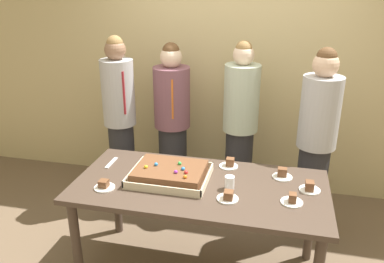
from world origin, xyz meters
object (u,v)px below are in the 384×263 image
(person_serving_front, at_px, (120,119))
(plated_slice_center_front, at_px, (229,164))
(party_table, at_px, (200,195))
(drink_cup_nearest, at_px, (230,183))
(plated_slice_near_left, at_px, (228,197))
(person_green_shirt_behind, at_px, (240,125))
(plated_slice_center_back, at_px, (310,188))
(sheet_cake, at_px, (170,173))
(plated_slice_far_left, at_px, (282,174))
(plated_slice_far_right, at_px, (104,186))
(plated_slice_near_right, at_px, (292,200))
(person_striped_tie_right, at_px, (172,122))
(cake_server_utensil, at_px, (111,163))
(person_far_right_suit, at_px, (316,142))

(person_serving_front, bearing_deg, plated_slice_center_front, 22.54)
(party_table, distance_m, drink_cup_nearest, 0.26)
(person_serving_front, bearing_deg, plated_slice_near_left, 7.88)
(drink_cup_nearest, height_order, person_serving_front, person_serving_front)
(drink_cup_nearest, bearing_deg, person_green_shirt_behind, 92.90)
(plated_slice_near_left, xyz_separation_m, plated_slice_center_back, (0.55, 0.25, 0.00))
(sheet_cake, distance_m, drink_cup_nearest, 0.46)
(plated_slice_center_front, bearing_deg, person_green_shirt_behind, 90.38)
(plated_slice_center_back, distance_m, drink_cup_nearest, 0.57)
(plated_slice_far_left, distance_m, plated_slice_far_right, 1.33)
(plated_slice_center_back, bearing_deg, party_table, -173.81)
(plated_slice_near_right, relative_size, plated_slice_far_right, 1.00)
(plated_slice_far_left, height_order, person_serving_front, person_serving_front)
(drink_cup_nearest, bearing_deg, person_striped_tie_right, 123.49)
(sheet_cake, bearing_deg, person_striped_tie_right, 105.00)
(plated_slice_far_right, distance_m, person_serving_front, 1.20)
(plated_slice_far_left, xyz_separation_m, person_serving_front, (-1.60, 0.68, 0.08))
(cake_server_utensil, distance_m, person_serving_front, 0.79)
(person_far_right_suit, bearing_deg, sheet_cake, 0.02)
(plated_slice_center_front, distance_m, person_striped_tie_right, 1.04)
(party_table, xyz_separation_m, plated_slice_center_back, (0.78, 0.08, 0.12))
(plated_slice_center_front, relative_size, cake_server_utensil, 0.75)
(plated_slice_center_front, bearing_deg, sheet_cake, -142.86)
(plated_slice_near_left, distance_m, person_far_right_suit, 1.14)
(sheet_cake, relative_size, drink_cup_nearest, 5.82)
(person_serving_front, bearing_deg, plated_slice_far_right, -23.52)
(sheet_cake, distance_m, person_far_right_suit, 1.33)
(plated_slice_near_right, xyz_separation_m, cake_server_utensil, (-1.44, 0.29, -0.02))
(sheet_cake, height_order, plated_slice_near_right, sheet_cake)
(plated_slice_near_left, distance_m, person_serving_front, 1.66)
(plated_slice_center_front, distance_m, person_far_right_suit, 0.83)
(plated_slice_far_left, bearing_deg, plated_slice_far_right, -159.59)
(party_table, distance_m, person_serving_front, 1.39)
(sheet_cake, distance_m, plated_slice_near_left, 0.51)
(plated_slice_far_left, xyz_separation_m, person_green_shirt_behind, (-0.42, 0.85, 0.05))
(sheet_cake, distance_m, plated_slice_far_left, 0.85)
(party_table, relative_size, plated_slice_near_right, 12.35)
(person_green_shirt_behind, bearing_deg, party_table, 11.99)
(plated_slice_far_left, height_order, plated_slice_center_back, plated_slice_center_back)
(party_table, distance_m, plated_slice_far_right, 0.70)
(plated_slice_near_right, bearing_deg, person_green_shirt_behind, 112.20)
(plated_slice_near_right, bearing_deg, cake_server_utensil, 168.71)
(party_table, height_order, plated_slice_far_right, plated_slice_far_right)
(plated_slice_near_left, distance_m, plated_slice_far_right, 0.89)
(drink_cup_nearest, relative_size, cake_server_utensil, 0.50)
(plated_slice_near_right, bearing_deg, plated_slice_center_front, 137.71)
(plated_slice_near_left, relative_size, plated_slice_far_right, 1.00)
(plated_slice_near_left, xyz_separation_m, plated_slice_near_right, (0.42, 0.06, -0.00))
(plated_slice_near_right, distance_m, plated_slice_center_back, 0.23)
(plated_slice_far_left, relative_size, person_striped_tie_right, 0.09)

